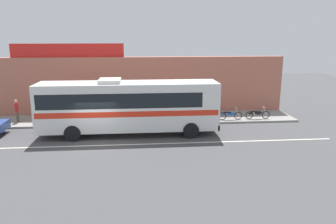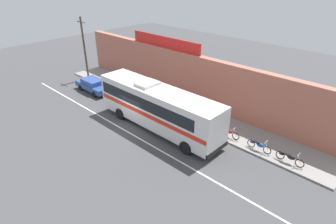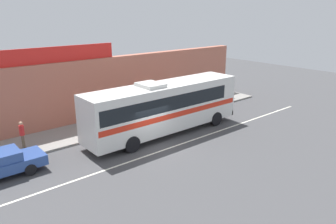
{
  "view_description": "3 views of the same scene",
  "coord_description": "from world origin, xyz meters",
  "px_view_note": "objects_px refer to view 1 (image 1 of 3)",
  "views": [
    {
      "loc": [
        2.73,
        -19.97,
        6.59
      ],
      "look_at": [
        4.7,
        2.02,
        1.34
      ],
      "focal_mm": 34.85,
      "sensor_mm": 36.0,
      "label": 1
    },
    {
      "loc": [
        16.49,
        -12.69,
        12.05
      ],
      "look_at": [
        2.5,
        2.05,
        1.43
      ],
      "focal_mm": 29.88,
      "sensor_mm": 36.0,
      "label": 2
    },
    {
      "loc": [
        -11.53,
        -15.11,
        8.31
      ],
      "look_at": [
        1.94,
        0.92,
        1.7
      ],
      "focal_mm": 34.6,
      "sensor_mm": 36.0,
      "label": 3
    }
  ],
  "objects_px": {
    "pedestrian_far_left": "(115,109)",
    "pedestrian_far_right": "(17,109)",
    "pedestrian_by_curb": "(123,105)",
    "motorcycle_orange": "(196,115)",
    "intercity_bus": "(127,104)",
    "motorcycle_red": "(257,114)",
    "motorcycle_green": "(230,114)"
  },
  "relations": [
    {
      "from": "pedestrian_far_left",
      "to": "pedestrian_far_right",
      "type": "relative_size",
      "value": 0.95
    },
    {
      "from": "motorcycle_orange",
      "to": "intercity_bus",
      "type": "bearing_deg",
      "value": -152.17
    },
    {
      "from": "motorcycle_green",
      "to": "motorcycle_red",
      "type": "height_order",
      "value": "same"
    },
    {
      "from": "motorcycle_red",
      "to": "motorcycle_green",
      "type": "bearing_deg",
      "value": -177.94
    },
    {
      "from": "intercity_bus",
      "to": "pedestrian_far_right",
      "type": "xyz_separation_m",
      "value": [
        -8.42,
        3.45,
        -0.92
      ]
    },
    {
      "from": "motorcycle_red",
      "to": "pedestrian_far_right",
      "type": "height_order",
      "value": "pedestrian_far_right"
    },
    {
      "from": "motorcycle_green",
      "to": "motorcycle_orange",
      "type": "relative_size",
      "value": 0.96
    },
    {
      "from": "motorcycle_green",
      "to": "pedestrian_by_curb",
      "type": "relative_size",
      "value": 1.11
    },
    {
      "from": "motorcycle_green",
      "to": "pedestrian_far_right",
      "type": "xyz_separation_m",
      "value": [
        -16.19,
        0.82,
        0.58
      ]
    },
    {
      "from": "motorcycle_red",
      "to": "pedestrian_far_right",
      "type": "bearing_deg",
      "value": 177.69
    },
    {
      "from": "motorcycle_orange",
      "to": "pedestrian_by_curb",
      "type": "xyz_separation_m",
      "value": [
        -5.6,
        1.48,
        0.55
      ]
    },
    {
      "from": "pedestrian_by_curb",
      "to": "intercity_bus",
      "type": "bearing_deg",
      "value": -83.52
    },
    {
      "from": "motorcycle_orange",
      "to": "pedestrian_far_left",
      "type": "height_order",
      "value": "pedestrian_far_left"
    },
    {
      "from": "motorcycle_green",
      "to": "pedestrian_far_right",
      "type": "distance_m",
      "value": 16.22
    },
    {
      "from": "pedestrian_far_left",
      "to": "intercity_bus",
      "type": "bearing_deg",
      "value": -71.79
    },
    {
      "from": "pedestrian_far_right",
      "to": "pedestrian_by_curb",
      "type": "height_order",
      "value": "pedestrian_far_right"
    },
    {
      "from": "motorcycle_red",
      "to": "pedestrian_by_curb",
      "type": "height_order",
      "value": "pedestrian_by_curb"
    },
    {
      "from": "motorcycle_green",
      "to": "pedestrian_by_curb",
      "type": "xyz_separation_m",
      "value": [
        -8.25,
        1.56,
        0.55
      ]
    },
    {
      "from": "motorcycle_orange",
      "to": "pedestrian_far_left",
      "type": "bearing_deg",
      "value": 175.41
    },
    {
      "from": "motorcycle_green",
      "to": "pedestrian_by_curb",
      "type": "height_order",
      "value": "pedestrian_by_curb"
    },
    {
      "from": "motorcycle_red",
      "to": "pedestrian_far_right",
      "type": "xyz_separation_m",
      "value": [
        -18.4,
        0.74,
        0.58
      ]
    },
    {
      "from": "pedestrian_far_left",
      "to": "pedestrian_far_right",
      "type": "bearing_deg",
      "value": 178.08
    },
    {
      "from": "intercity_bus",
      "to": "motorcycle_green",
      "type": "xyz_separation_m",
      "value": [
        7.77,
        2.62,
        -1.5
      ]
    },
    {
      "from": "intercity_bus",
      "to": "motorcycle_red",
      "type": "height_order",
      "value": "intercity_bus"
    },
    {
      "from": "motorcycle_orange",
      "to": "pedestrian_by_curb",
      "type": "height_order",
      "value": "pedestrian_by_curb"
    },
    {
      "from": "motorcycle_red",
      "to": "pedestrian_far_left",
      "type": "bearing_deg",
      "value": 177.43
    },
    {
      "from": "pedestrian_far_right",
      "to": "pedestrian_by_curb",
      "type": "xyz_separation_m",
      "value": [
        7.94,
        0.74,
        -0.02
      ]
    },
    {
      "from": "pedestrian_far_left",
      "to": "pedestrian_by_curb",
      "type": "bearing_deg",
      "value": 59.75
    },
    {
      "from": "intercity_bus",
      "to": "pedestrian_far_right",
      "type": "relative_size",
      "value": 6.89
    },
    {
      "from": "pedestrian_far_left",
      "to": "pedestrian_by_curb",
      "type": "height_order",
      "value": "pedestrian_by_curb"
    },
    {
      "from": "intercity_bus",
      "to": "pedestrian_by_curb",
      "type": "xyz_separation_m",
      "value": [
        -0.48,
        4.19,
        -0.95
      ]
    },
    {
      "from": "intercity_bus",
      "to": "pedestrian_far_left",
      "type": "bearing_deg",
      "value": 108.21
    }
  ]
}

